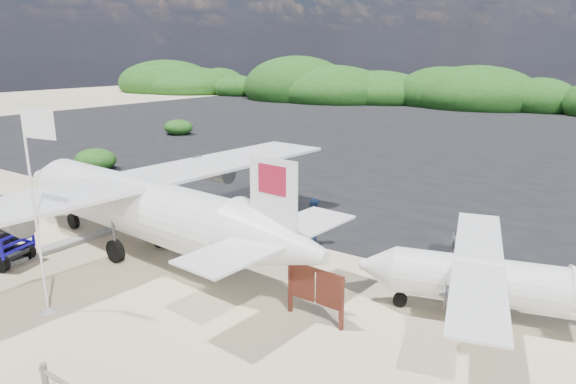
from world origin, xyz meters
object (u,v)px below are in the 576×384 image
at_px(signboard, 315,320).
at_px(flagpole, 48,312).
at_px(crew_b, 314,221).
at_px(aircraft_small, 391,128).
at_px(crew_a, 226,235).

bearing_deg(signboard, flagpole, -146.32).
height_order(flagpole, crew_b, flagpole).
bearing_deg(aircraft_small, signboard, 95.95).
xyz_separation_m(flagpole, aircraft_small, (-6.74, 36.48, 0.00)).
distance_m(crew_a, crew_b, 3.26).
relative_size(crew_a, crew_b, 1.04).
height_order(signboard, crew_b, crew_b).
distance_m(flagpole, crew_a, 5.50).
distance_m(crew_b, aircraft_small, 29.96).
distance_m(signboard, crew_a, 4.80).
xyz_separation_m(crew_b, aircraft_small, (-9.69, 28.34, -0.81)).
distance_m(crew_a, aircraft_small, 32.30).
relative_size(signboard, crew_a, 1.02).
bearing_deg(crew_b, crew_a, 82.52).
distance_m(flagpole, aircraft_small, 37.10).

